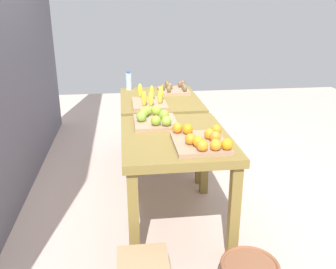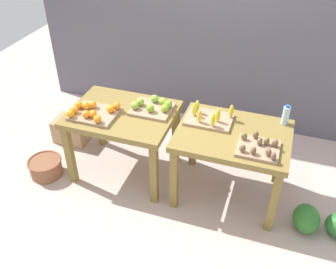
{
  "view_description": "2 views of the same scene",
  "coord_description": "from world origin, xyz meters",
  "px_view_note": "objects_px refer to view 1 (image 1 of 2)",
  "views": [
    {
      "loc": [
        -3.09,
        0.37,
        1.69
      ],
      "look_at": [
        0.06,
        -0.02,
        0.54
      ],
      "focal_mm": 39.05,
      "sensor_mm": 36.0,
      "label": 1
    },
    {
      "loc": [
        0.87,
        -2.81,
        2.77
      ],
      "look_at": [
        -0.08,
        0.03,
        0.57
      ],
      "focal_mm": 39.98,
      "sensor_mm": 36.0,
      "label": 2
    }
  ],
  "objects_px": {
    "orange_bin": "(202,140)",
    "apple_bin": "(154,119)",
    "display_table_right": "(160,108)",
    "watermelon_pile": "(169,127)",
    "display_table_left": "(175,149)",
    "water_bottle": "(129,81)",
    "banana_crate": "(150,101)",
    "kiwi_bin": "(174,89)"
  },
  "relations": [
    {
      "from": "display_table_right",
      "to": "kiwi_bin",
      "type": "xyz_separation_m",
      "value": [
        0.25,
        -0.18,
        0.14
      ]
    },
    {
      "from": "display_table_left",
      "to": "watermelon_pile",
      "type": "distance_m",
      "value": 2.13
    },
    {
      "from": "display_table_left",
      "to": "water_bottle",
      "type": "bearing_deg",
      "value": 11.14
    },
    {
      "from": "display_table_right",
      "to": "banana_crate",
      "type": "height_order",
      "value": "banana_crate"
    },
    {
      "from": "display_table_left",
      "to": "orange_bin",
      "type": "relative_size",
      "value": 2.29
    },
    {
      "from": "apple_bin",
      "to": "watermelon_pile",
      "type": "height_order",
      "value": "apple_bin"
    },
    {
      "from": "display_table_right",
      "to": "orange_bin",
      "type": "bearing_deg",
      "value": -173.76
    },
    {
      "from": "banana_crate",
      "to": "kiwi_bin",
      "type": "height_order",
      "value": "banana_crate"
    },
    {
      "from": "apple_bin",
      "to": "water_bottle",
      "type": "distance_m",
      "value": 1.28
    },
    {
      "from": "kiwi_bin",
      "to": "watermelon_pile",
      "type": "bearing_deg",
      "value": -2.59
    },
    {
      "from": "display_table_right",
      "to": "water_bottle",
      "type": "bearing_deg",
      "value": 35.64
    },
    {
      "from": "display_table_left",
      "to": "kiwi_bin",
      "type": "xyz_separation_m",
      "value": [
        1.37,
        -0.18,
        0.14
      ]
    },
    {
      "from": "watermelon_pile",
      "to": "orange_bin",
      "type": "bearing_deg",
      "value": 178.38
    },
    {
      "from": "display_table_left",
      "to": "apple_bin",
      "type": "distance_m",
      "value": 0.34
    },
    {
      "from": "watermelon_pile",
      "to": "kiwi_bin",
      "type": "bearing_deg",
      "value": 177.41
    },
    {
      "from": "apple_bin",
      "to": "banana_crate",
      "type": "xyz_separation_m",
      "value": [
        0.58,
        -0.01,
        -0.0
      ]
    },
    {
      "from": "display_table_left",
      "to": "banana_crate",
      "type": "distance_m",
      "value": 0.88
    },
    {
      "from": "orange_bin",
      "to": "banana_crate",
      "type": "relative_size",
      "value": 1.03
    },
    {
      "from": "display_table_left",
      "to": "display_table_right",
      "type": "bearing_deg",
      "value": 0.0
    },
    {
      "from": "apple_bin",
      "to": "kiwi_bin",
      "type": "height_order",
      "value": "apple_bin"
    },
    {
      "from": "banana_crate",
      "to": "apple_bin",
      "type": "bearing_deg",
      "value": 179.08
    },
    {
      "from": "orange_bin",
      "to": "watermelon_pile",
      "type": "distance_m",
      "value": 2.39
    },
    {
      "from": "water_bottle",
      "to": "kiwi_bin",
      "type": "bearing_deg",
      "value": -110.08
    },
    {
      "from": "kiwi_bin",
      "to": "display_table_left",
      "type": "bearing_deg",
      "value": 172.4
    },
    {
      "from": "orange_bin",
      "to": "kiwi_bin",
      "type": "height_order",
      "value": "orange_bin"
    },
    {
      "from": "display_table_right",
      "to": "watermelon_pile",
      "type": "relative_size",
      "value": 1.71
    },
    {
      "from": "display_table_right",
      "to": "apple_bin",
      "type": "relative_size",
      "value": 2.59
    },
    {
      "from": "orange_bin",
      "to": "water_bottle",
      "type": "height_order",
      "value": "water_bottle"
    },
    {
      "from": "water_bottle",
      "to": "banana_crate",
      "type": "bearing_deg",
      "value": -165.0
    },
    {
      "from": "orange_bin",
      "to": "apple_bin",
      "type": "height_order",
      "value": "apple_bin"
    },
    {
      "from": "display_table_right",
      "to": "banana_crate",
      "type": "xyz_separation_m",
      "value": [
        -0.26,
        0.12,
        0.15
      ]
    },
    {
      "from": "display_table_right",
      "to": "display_table_left",
      "type": "bearing_deg",
      "value": 180.0
    },
    {
      "from": "apple_bin",
      "to": "banana_crate",
      "type": "bearing_deg",
      "value": -0.92
    },
    {
      "from": "orange_bin",
      "to": "water_bottle",
      "type": "bearing_deg",
      "value": 14.24
    },
    {
      "from": "watermelon_pile",
      "to": "banana_crate",
      "type": "bearing_deg",
      "value": 164.44
    },
    {
      "from": "orange_bin",
      "to": "apple_bin",
      "type": "xyz_separation_m",
      "value": [
        0.52,
        0.28,
        0.0
      ]
    },
    {
      "from": "banana_crate",
      "to": "display_table_right",
      "type": "bearing_deg",
      "value": -24.44
    },
    {
      "from": "kiwi_bin",
      "to": "watermelon_pile",
      "type": "relative_size",
      "value": 0.59
    },
    {
      "from": "apple_bin",
      "to": "water_bottle",
      "type": "xyz_separation_m",
      "value": [
        1.26,
        0.17,
        0.05
      ]
    },
    {
      "from": "water_bottle",
      "to": "watermelon_pile",
      "type": "height_order",
      "value": "water_bottle"
    },
    {
      "from": "apple_bin",
      "to": "kiwi_bin",
      "type": "bearing_deg",
      "value": -16.01
    },
    {
      "from": "display_table_right",
      "to": "watermelon_pile",
      "type": "distance_m",
      "value": 1.09
    }
  ]
}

